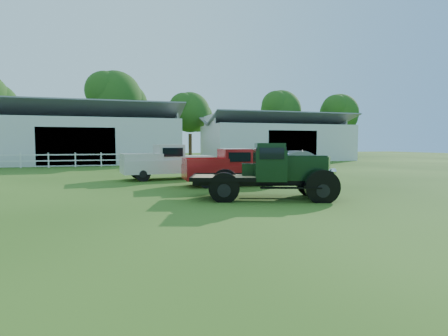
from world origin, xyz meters
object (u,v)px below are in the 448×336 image
object	(u,v)px
red_pickup	(233,167)
white_pickup	(167,162)
misc_car_blue	(275,158)
vintage_flatbed	(266,171)
misc_car_grey	(301,160)

from	to	relation	value
red_pickup	white_pickup	size ratio (longest dim) A/B	0.94
white_pickup	misc_car_blue	world-z (taller)	white_pickup
vintage_flatbed	white_pickup	size ratio (longest dim) A/B	0.98
white_pickup	misc_car_blue	size ratio (longest dim) A/B	1.02
white_pickup	misc_car_grey	world-z (taller)	white_pickup
red_pickup	misc_car_blue	distance (m)	10.63
misc_car_grey	misc_car_blue	bearing A→B (deg)	82.66
vintage_flatbed	red_pickup	size ratio (longest dim) A/B	1.05
white_pickup	misc_car_grey	distance (m)	11.80
vintage_flatbed	misc_car_grey	world-z (taller)	vintage_flatbed
white_pickup	misc_car_grey	bearing A→B (deg)	17.27
misc_car_grey	vintage_flatbed	bearing A→B (deg)	141.94
vintage_flatbed	white_pickup	distance (m)	8.20
vintage_flatbed	misc_car_grey	bearing A→B (deg)	74.30
vintage_flatbed	red_pickup	xyz separation A→B (m)	(0.05, 4.05, -0.12)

